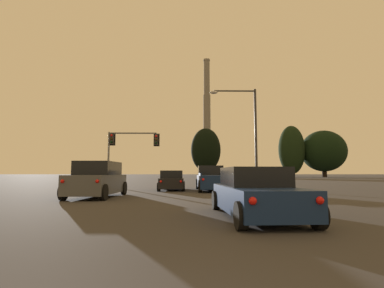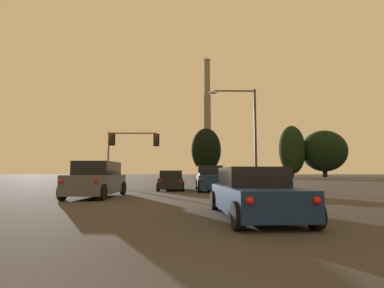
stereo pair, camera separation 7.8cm
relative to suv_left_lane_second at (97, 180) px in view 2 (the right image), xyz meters
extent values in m
cube|color=#4C4F54|center=(0.00, -0.03, -0.21)|extent=(2.06, 4.86, 0.95)
cube|color=black|center=(0.00, 0.09, 0.61)|extent=(1.86, 2.85, 0.70)
cylinder|color=black|center=(-0.88, 1.92, -0.52)|extent=(0.24, 0.77, 0.76)
cylinder|color=black|center=(1.00, 1.86, -0.52)|extent=(0.24, 0.77, 0.76)
cylinder|color=black|center=(-1.00, -1.93, -0.52)|extent=(0.24, 0.77, 0.76)
cylinder|color=black|center=(0.88, -1.98, -0.52)|extent=(0.24, 0.77, 0.76)
sphere|color=red|center=(-0.85, -2.43, 0.00)|extent=(0.17, 0.17, 0.17)
sphere|color=red|center=(0.71, -2.47, 0.00)|extent=(0.17, 0.17, 0.17)
cube|color=navy|center=(6.67, -7.31, -0.37)|extent=(2.02, 4.68, 0.70)
cube|color=black|center=(6.66, -7.09, 0.25)|extent=(1.72, 2.27, 0.55)
cylinder|color=black|center=(5.70, -5.46, -0.58)|extent=(0.25, 0.65, 0.64)
cylinder|color=black|center=(7.46, -5.38, -0.58)|extent=(0.25, 0.65, 0.64)
cylinder|color=black|center=(5.88, -9.25, -0.58)|extent=(0.25, 0.65, 0.64)
cylinder|color=black|center=(7.64, -9.17, -0.58)|extent=(0.25, 0.65, 0.64)
sphere|color=red|center=(6.06, -9.67, -0.22)|extent=(0.17, 0.17, 0.17)
sphere|color=red|center=(7.50, -9.60, -0.22)|extent=(0.17, 0.17, 0.17)
cube|color=navy|center=(6.52, 5.58, -0.24)|extent=(2.03, 5.41, 0.88)
cube|color=black|center=(6.51, 7.34, 0.56)|extent=(1.85, 1.81, 0.72)
cube|color=navy|center=(5.59, 4.19, 0.28)|extent=(0.11, 2.43, 0.16)
cube|color=navy|center=(7.47, 4.20, 0.28)|extent=(0.11, 2.43, 0.16)
cylinder|color=black|center=(5.53, 7.78, -0.50)|extent=(0.22, 0.80, 0.80)
cylinder|color=black|center=(7.49, 7.79, -0.50)|extent=(0.22, 0.80, 0.80)
cylinder|color=black|center=(5.55, 3.38, -0.50)|extent=(0.22, 0.80, 0.80)
cylinder|color=black|center=(7.51, 3.39, -0.50)|extent=(0.22, 0.80, 0.80)
sphere|color=red|center=(5.72, 2.86, -0.04)|extent=(0.17, 0.17, 0.17)
sphere|color=red|center=(7.36, 2.87, -0.04)|extent=(0.17, 0.17, 0.17)
cube|color=black|center=(3.60, 6.46, -0.37)|extent=(1.76, 4.02, 0.72)
cube|color=black|center=(3.60, 6.06, 0.26)|extent=(1.58, 1.91, 0.55)
cylinder|color=black|center=(2.74, 8.08, -0.60)|extent=(0.23, 0.60, 0.60)
cylinder|color=black|center=(4.42, 8.09, -0.60)|extent=(0.23, 0.60, 0.60)
cylinder|color=black|center=(2.77, 4.83, -0.60)|extent=(0.23, 0.60, 0.60)
cylinder|color=black|center=(4.45, 4.84, -0.60)|extent=(0.23, 0.60, 0.60)
sphere|color=red|center=(2.94, 4.43, -0.21)|extent=(0.17, 0.17, 0.17)
sphere|color=red|center=(4.30, 4.44, -0.21)|extent=(0.17, 0.17, 0.17)
cylinder|color=slate|center=(-2.84, 12.94, 1.71)|extent=(0.18, 0.18, 5.21)
cylinder|color=black|center=(-2.84, 12.94, -0.85)|extent=(0.40, 0.40, 0.10)
cube|color=#282828|center=(-2.55, 12.94, 3.65)|extent=(0.34, 0.34, 1.04)
cube|color=black|center=(-2.55, 13.12, 3.65)|extent=(0.58, 0.03, 1.25)
sphere|color=red|center=(-2.55, 12.75, 3.97)|extent=(0.22, 0.22, 0.22)
sphere|color=#352604|center=(-2.55, 12.75, 3.65)|extent=(0.22, 0.22, 0.22)
sphere|color=black|center=(-2.55, 12.75, 3.33)|extent=(0.22, 0.22, 0.22)
cylinder|color=slate|center=(-0.55, 12.94, 4.22)|extent=(4.59, 0.14, 0.14)
sphere|color=slate|center=(-2.84, 12.94, 4.22)|extent=(0.18, 0.18, 0.18)
cube|color=#282828|center=(1.74, 12.94, 3.58)|extent=(0.34, 0.34, 1.04)
cube|color=black|center=(1.74, 13.12, 3.58)|extent=(0.58, 0.03, 1.25)
sphere|color=red|center=(1.74, 12.75, 3.90)|extent=(0.22, 0.22, 0.22)
sphere|color=#352604|center=(1.74, 12.75, 3.58)|extent=(0.22, 0.22, 0.22)
sphere|color=black|center=(1.74, 12.75, 3.26)|extent=(0.22, 0.22, 0.22)
cylinder|color=#38383A|center=(10.19, 7.59, 3.11)|extent=(0.20, 0.20, 8.01)
cylinder|color=#38383A|center=(8.52, 7.59, 6.96)|extent=(3.34, 0.12, 0.12)
sphere|color=#38383A|center=(10.19, 7.59, 6.96)|extent=(0.20, 0.20, 0.20)
ellipsoid|color=silver|center=(6.86, 7.59, 6.84)|extent=(0.64, 0.36, 0.26)
cylinder|color=slate|center=(13.19, 108.31, 0.60)|extent=(5.61, 5.61, 2.99)
cylinder|color=gray|center=(13.19, 108.31, 9.91)|extent=(3.51, 3.51, 15.63)
cylinder|color=gray|center=(13.19, 108.31, 25.54)|extent=(3.02, 3.02, 15.63)
cylinder|color=gray|center=(13.19, 108.31, 41.17)|extent=(2.53, 2.53, 15.63)
cylinder|color=gray|center=(13.19, 108.31, 48.64)|extent=(2.83, 2.83, 0.70)
cylinder|color=black|center=(47.26, 75.98, 0.76)|extent=(1.38, 1.38, 3.32)
ellipsoid|color=black|center=(47.26, 75.98, 7.20)|extent=(13.83, 12.45, 12.73)
cylinder|color=black|center=(37.09, 75.49, 0.52)|extent=(0.80, 0.80, 2.83)
ellipsoid|color=black|center=(37.09, 75.49, 7.52)|extent=(7.97, 7.18, 14.91)
cylinder|color=black|center=(10.91, 81.22, 0.83)|extent=(0.97, 0.97, 3.46)
ellipsoid|color=black|center=(10.91, 81.22, 7.88)|extent=(9.68, 8.71, 14.19)
camera|label=1|loc=(4.69, -15.94, 0.36)|focal=28.00mm
camera|label=2|loc=(4.77, -15.94, 0.36)|focal=28.00mm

